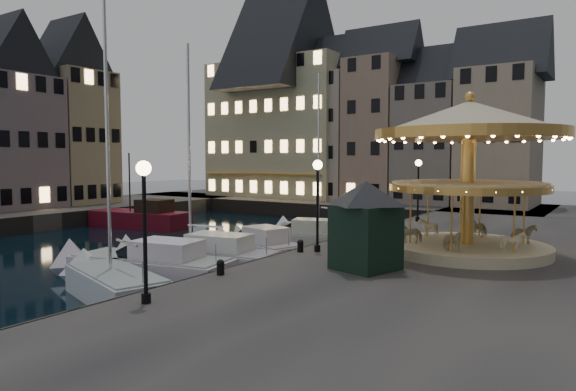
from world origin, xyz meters
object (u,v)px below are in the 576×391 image
Objects in this scene: bollard_a at (220,267)px; bollard_c at (350,232)px; bollard_b at (300,245)px; streetlamp_b at (318,192)px; motorboat_a at (111,284)px; streetlamp_c at (418,181)px; bollard_d at (389,222)px; motorboat_f at (319,235)px; carousel at (469,148)px; motorboat_d at (254,249)px; red_fishing_boat at (142,219)px; motorboat_b at (144,267)px; streetlamp_a at (144,211)px; motorboat_e at (295,240)px; motorboat_c at (197,258)px; ticket_kiosk at (366,210)px.

bollard_c is (0.00, 10.50, 0.00)m from bollard_a.
bollard_c is at bearing 90.00° from bollard_b.
motorboat_a is (-5.32, -7.15, -3.48)m from streetlamp_b.
streetlamp_c is at bearing 87.55° from bollard_b.
bollard_d is (-0.60, -3.50, -2.41)m from streetlamp_c.
motorboat_a is 16.25m from motorboat_f.
streetlamp_b is 9.57m from motorboat_a.
streetlamp_c is 0.51× the size of carousel.
motorboat_d is 16.72m from red_fishing_boat.
motorboat_a reaches higher than bollard_d.
motorboat_b reaches higher than bollard_c.
bollard_b is at bearing 93.61° from streetlamp_a.
streetlamp_c is 7.32× the size of bollard_a.
streetlamp_c is 9.83m from motorboat_e.
motorboat_f reaches higher than bollard_a.
bollard_b and bollard_d have the same top height.
bollard_a is 0.05× the size of motorboat_f.
motorboat_a is at bearing -67.31° from motorboat_b.
streetlamp_b is at bearing 39.81° from bollard_b.
motorboat_a is at bearing -90.76° from motorboat_f.
motorboat_a is (-4.72, -11.65, -1.07)m from bollard_c.
bollard_b is 21.85m from red_fishing_boat.
carousel is (10.89, -5.77, 5.49)m from motorboat_f.
red_fishing_boat is (-20.81, 17.77, -3.31)m from streetlamp_a.
motorboat_c is at bearing -165.74° from bollard_b.
motorboat_f is (-4.51, 4.60, -1.07)m from bollard_c.
ticket_kiosk is at bearing 29.43° from motorboat_a.
ticket_kiosk is at bearing -33.15° from streetlamp_b.
motorboat_d is (-5.13, -11.52, -3.38)m from streetlamp_c.
streetlamp_b is 6.50m from bollard_a.
streetlamp_a is 9.06m from motorboat_b.
motorboat_e is (1.58, 10.19, -0.00)m from motorboat_b.
motorboat_b is (-6.41, -4.55, -3.37)m from streetlamp_b.
motorboat_f reaches higher than bollard_c.
carousel is (5.78, 13.33, 2.00)m from streetlamp_a.
bollard_d is 13.02m from ticket_kiosk.
motorboat_c is (-0.44, 5.34, 0.14)m from motorboat_a.
motorboat_b is (-1.09, 2.60, 0.11)m from motorboat_a.
motorboat_e is 0.88× the size of carousel.
carousel is at bearing -46.26° from bollard_d.
bollard_d is at bearing 11.30° from motorboat_f.
streetlamp_a is 6.97m from motorboat_a.
motorboat_e reaches higher than bollard_d.
ticket_kiosk is (24.22, -9.99, 2.88)m from red_fishing_boat.
motorboat_e is (-4.83, -7.86, -3.38)m from streetlamp_c.
red_fishing_boat is 26.36m from ticket_kiosk.
motorboat_f is 1.22× the size of red_fishing_boat.
carousel is at bearing 32.89° from motorboat_b.
bollard_c is at bearing 29.08° from motorboat_d.
motorboat_b is 0.82× the size of motorboat_f.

